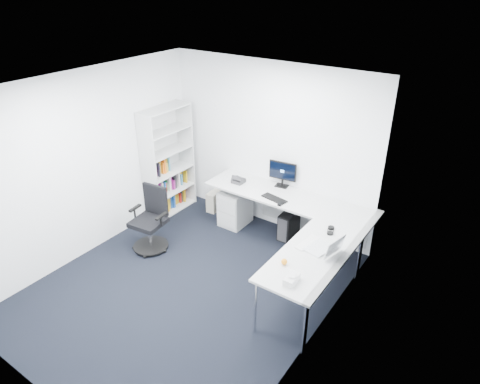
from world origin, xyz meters
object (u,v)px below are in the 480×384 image
Objects in this scene: l_desk at (275,229)px; task_chair at (148,221)px; monitor at (282,174)px; bookshelf at (168,161)px; laptop at (320,240)px.

task_chair is (-1.61, -1.03, 0.11)m from l_desk.
task_chair is 2.18m from monitor.
task_chair is (0.57, -1.08, -0.44)m from bookshelf.
bookshelf is at bearing -170.70° from monitor.
l_desk is at bearing -74.13° from monitor.
laptop reaches higher than task_chair.
monitor is at bearing 146.99° from laptop.
monitor is at bearing 16.10° from bookshelf.
task_chair is 2.23× the size of monitor.
bookshelf reaches higher than laptop.
l_desk is 2.24m from bookshelf.
task_chair is 2.74× the size of laptop.
task_chair is at bearing -159.04° from laptop.
laptop is at bearing 2.65° from task_chair.
laptop is (3.15, -0.67, -0.03)m from bookshelf.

